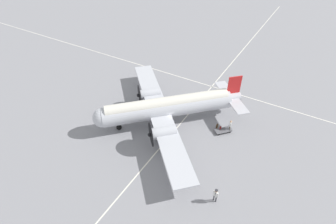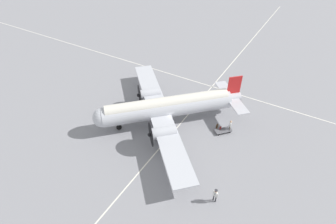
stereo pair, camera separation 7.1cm
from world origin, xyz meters
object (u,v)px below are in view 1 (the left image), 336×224
object	(u,v)px
airliner_main	(165,107)
suitcase_upright_spare	(220,129)
crew_foreground	(216,194)
suitcase_near_door	(217,126)
baggage_cart	(223,130)
passenger_boarding	(230,125)

from	to	relation	value
airliner_main	suitcase_upright_spare	xyz separation A→B (m)	(2.20, -7.01, -2.20)
crew_foreground	airliner_main	bearing A→B (deg)	-24.29
crew_foreground	suitcase_near_door	xyz separation A→B (m)	(10.24, 3.96, -0.83)
crew_foreground	suitcase_upright_spare	size ratio (longest dim) A/B	2.83
suitcase_upright_spare	baggage_cart	distance (m)	0.43
airliner_main	crew_foreground	distance (m)	13.05
suitcase_near_door	baggage_cart	distance (m)	1.06
crew_foreground	passenger_boarding	size ratio (longest dim) A/B	1.06
passenger_boarding	crew_foreground	bearing A→B (deg)	-13.03
baggage_cart	airliner_main	bearing A→B (deg)	-31.33
airliner_main	suitcase_upright_spare	world-z (taller)	airliner_main
crew_foreground	suitcase_near_door	bearing A→B (deg)	-56.46
baggage_cart	suitcase_upright_spare	bearing A→B (deg)	-59.65
airliner_main	baggage_cart	distance (m)	8.04
suitcase_near_door	baggage_cart	size ratio (longest dim) A/B	0.27
crew_foreground	baggage_cart	distance (m)	10.33
crew_foreground	passenger_boarding	distance (m)	10.79
passenger_boarding	baggage_cart	size ratio (longest dim) A/B	0.76
airliner_main	crew_foreground	bearing A→B (deg)	98.51
suitcase_near_door	baggage_cart	xyz separation A→B (m)	(-0.38, -0.99, -0.01)
airliner_main	suitcase_upright_spare	distance (m)	7.67
crew_foreground	baggage_cart	xyz separation A→B (m)	(9.86, 2.97, -0.84)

